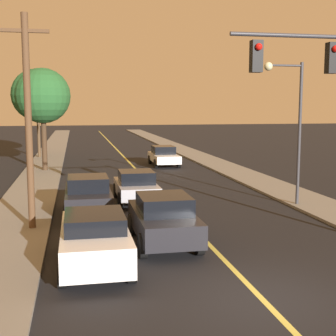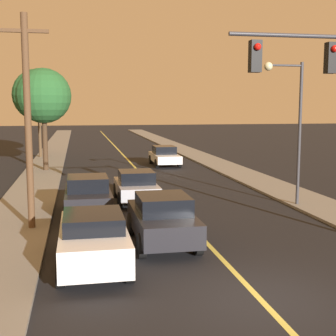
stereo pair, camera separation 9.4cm
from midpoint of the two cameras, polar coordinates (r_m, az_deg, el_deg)
ground_plane at (r=11.31m, az=11.43°, el=-15.49°), size 200.00×200.00×0.00m
road_surface at (r=45.99m, az=-5.85°, el=2.03°), size 10.17×80.00×0.01m
sidewalk_left at (r=45.86m, az=-13.77°, el=1.91°), size 2.50×80.00×0.12m
sidewalk_right at (r=46.97m, az=1.87°, el=2.25°), size 2.50×80.00×0.12m
car_near_lane_front at (r=14.95m, az=-0.50°, el=-6.21°), size 1.91×4.13×1.63m
car_near_lane_second at (r=21.54m, az=-3.78°, el=-2.20°), size 1.88×3.84×1.47m
car_outer_lane_front at (r=13.06m, az=-8.89°, el=-8.45°), size 1.91×4.33×1.55m
car_outer_lane_second at (r=19.27m, az=-9.60°, el=-3.30°), size 1.93×4.17×1.61m
car_far_oncoming at (r=34.70m, az=-0.36°, el=1.52°), size 1.89×4.35×1.46m
streetlamp_right at (r=20.86m, az=14.84°, el=6.58°), size 1.77×0.36×6.13m
utility_pole_left at (r=16.90m, az=-16.57°, el=5.82°), size 1.60×0.24×7.40m
tree_left_near at (r=32.37m, az=-14.86°, el=8.47°), size 3.64×3.64×6.78m
tree_left_far at (r=40.98m, az=-15.45°, el=8.58°), size 4.32×4.32×7.37m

